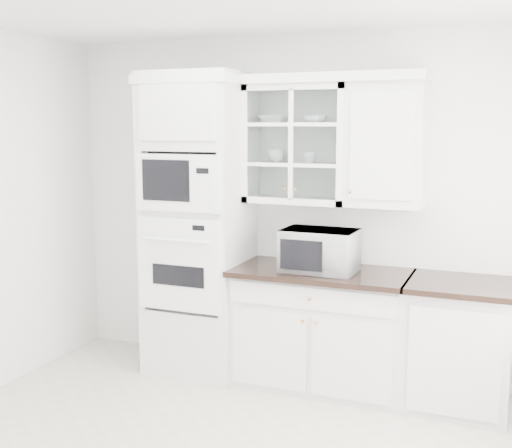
% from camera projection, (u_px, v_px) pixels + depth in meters
% --- Properties ---
extents(room_shell, '(4.00, 3.50, 2.70)m').
position_uv_depth(room_shell, '(233.00, 161.00, 3.87)').
color(room_shell, white).
rests_on(room_shell, ground).
extents(oven_column, '(0.76, 0.68, 2.40)m').
position_uv_depth(oven_column, '(198.00, 225.00, 5.14)').
color(oven_column, silver).
rests_on(oven_column, ground).
extents(base_cabinet_run, '(1.32, 0.67, 0.92)m').
position_uv_depth(base_cabinet_run, '(322.00, 328.00, 4.90)').
color(base_cabinet_run, silver).
rests_on(base_cabinet_run, ground).
extents(extra_base_cabinet, '(0.72, 0.67, 0.92)m').
position_uv_depth(extra_base_cabinet, '(458.00, 344.00, 4.53)').
color(extra_base_cabinet, silver).
rests_on(extra_base_cabinet, ground).
extents(upper_cabinet_glass, '(0.80, 0.33, 0.90)m').
position_uv_depth(upper_cabinet_glass, '(298.00, 144.00, 4.91)').
color(upper_cabinet_glass, silver).
rests_on(upper_cabinet_glass, room_shell).
extents(upper_cabinet_solid, '(0.55, 0.33, 0.90)m').
position_uv_depth(upper_cabinet_solid, '(386.00, 145.00, 4.65)').
color(upper_cabinet_solid, silver).
rests_on(upper_cabinet_solid, room_shell).
extents(crown_molding, '(2.14, 0.38, 0.07)m').
position_uv_depth(crown_molding, '(284.00, 80.00, 4.85)').
color(crown_molding, silver).
rests_on(crown_molding, room_shell).
extents(countertop_microwave, '(0.55, 0.46, 0.31)m').
position_uv_depth(countertop_microwave, '(320.00, 250.00, 4.76)').
color(countertop_microwave, white).
rests_on(countertop_microwave, base_cabinet_run).
extents(bowl_a, '(0.25, 0.25, 0.06)m').
position_uv_depth(bowl_a, '(275.00, 119.00, 4.96)').
color(bowl_a, white).
rests_on(bowl_a, upper_cabinet_glass).
extents(bowl_b, '(0.21, 0.21, 0.06)m').
position_uv_depth(bowl_b, '(315.00, 119.00, 4.81)').
color(bowl_b, white).
rests_on(bowl_b, upper_cabinet_glass).
extents(cup_a, '(0.15, 0.15, 0.10)m').
position_uv_depth(cup_a, '(277.00, 156.00, 5.00)').
color(cup_a, white).
rests_on(cup_a, upper_cabinet_glass).
extents(cup_b, '(0.10, 0.10, 0.09)m').
position_uv_depth(cup_b, '(309.00, 157.00, 4.87)').
color(cup_b, white).
rests_on(cup_b, upper_cabinet_glass).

